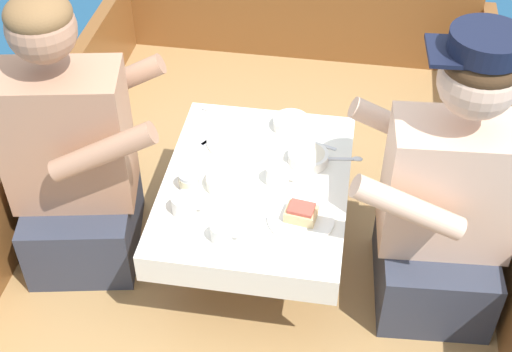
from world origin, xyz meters
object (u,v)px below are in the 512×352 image
coffee_cup_port (222,232)px  person_starboard (446,201)px  sandwich (301,213)px  coffee_cup_starboard (184,204)px  person_port (73,161)px  tin_can (189,180)px  coffee_cup_center (278,175)px

coffee_cup_port → person_starboard: bearing=17.5°
sandwich → coffee_cup_starboard: (-0.37, -0.02, -0.00)m
person_starboard → person_port: bearing=-4.8°
person_port → coffee_cup_starboard: person_port is taller
person_port → tin_can: (0.39, -0.01, -0.02)m
person_port → person_starboard: 1.21m
coffee_cup_port → person_port: bearing=157.7°
person_starboard → sandwich: person_starboard is taller
person_starboard → tin_can: person_starboard is taller
coffee_cup_port → coffee_cup_starboard: 0.17m
person_starboard → coffee_cup_starboard: (-0.80, -0.11, -0.03)m
person_port → tin_can: 0.39m
tin_can → coffee_cup_starboard: bearing=-84.0°
person_starboard → tin_can: (-0.82, 0.00, -0.03)m
coffee_cup_port → tin_can: 0.26m
coffee_cup_center → person_port: bearing=-175.2°
coffee_cup_starboard → coffee_cup_center: coffee_cup_center is taller
coffee_cup_port → coffee_cup_center: 0.31m
person_starboard → coffee_cup_starboard: size_ratio=9.69×
sandwich → coffee_cup_port: sandwich is taller
person_port → coffee_cup_port: bearing=-33.1°
sandwich → tin_can: (-0.38, 0.09, -0.00)m
coffee_cup_starboard → coffee_cup_center: bearing=33.7°
coffee_cup_center → sandwich: bearing=-60.0°
coffee_cup_center → tin_can: (-0.28, -0.07, -0.00)m
person_starboard → coffee_cup_starboard: 0.81m
tin_can → person_port: bearing=178.3°
sandwich → coffee_cup_starboard: same height
person_port → coffee_cup_center: 0.68m
coffee_cup_port → coffee_cup_center: (0.13, 0.28, 0.00)m
sandwich → coffee_cup_port: 0.25m
coffee_cup_starboard → tin_can: size_ratio=1.56×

